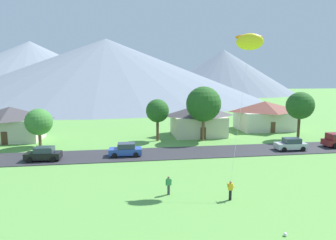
% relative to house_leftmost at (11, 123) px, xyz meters
% --- Properties ---
extents(road_strip, '(160.00, 6.34, 0.08)m').
position_rel_house_leftmost_xyz_m(road_strip, '(24.00, -11.64, -2.80)').
color(road_strip, '#2D2D33').
rests_on(road_strip, ground).
extents(mountain_far_west_ridge, '(127.95, 127.95, 30.16)m').
position_rel_house_leftmost_xyz_m(mountain_far_west_ridge, '(-36.48, 138.78, 12.24)').
color(mountain_far_west_ridge, gray).
rests_on(mountain_far_west_ridge, ground).
extents(mountain_west_ridge, '(138.13, 138.13, 26.75)m').
position_rel_house_leftmost_xyz_m(mountain_west_ridge, '(10.39, 90.09, 10.53)').
color(mountain_west_ridge, slate).
rests_on(mountain_west_ridge, ground).
extents(mountain_east_ridge, '(106.23, 106.23, 22.37)m').
position_rel_house_leftmost_xyz_m(mountain_east_ridge, '(20.12, 109.55, 8.34)').
color(mountain_east_ridge, '#8E939E').
rests_on(mountain_east_ridge, ground).
extents(mountain_central_ridge, '(80.55, 80.55, 24.72)m').
position_rel_house_leftmost_xyz_m(mountain_central_ridge, '(75.40, 116.76, 9.52)').
color(mountain_central_ridge, slate).
rests_on(mountain_central_ridge, ground).
extents(house_leftmost, '(9.78, 6.53, 5.49)m').
position_rel_house_leftmost_xyz_m(house_leftmost, '(0.00, 0.00, 0.00)').
color(house_leftmost, beige).
rests_on(house_leftmost, ground).
extents(house_left_center, '(10.77, 7.60, 5.49)m').
position_rel_house_leftmost_xyz_m(house_left_center, '(44.87, 3.29, 0.00)').
color(house_left_center, beige).
rests_on(house_left_center, ground).
extents(house_right_center, '(9.48, 7.58, 5.34)m').
position_rel_house_leftmost_xyz_m(house_right_center, '(30.78, -0.21, -0.08)').
color(house_right_center, beige).
rests_on(house_right_center, ground).
extents(tree_near_left, '(3.90, 3.90, 5.68)m').
position_rel_house_leftmost_xyz_m(tree_near_left, '(5.69, -5.13, 0.87)').
color(tree_near_left, brown).
rests_on(tree_near_left, ground).
extents(tree_left_of_center, '(3.70, 3.70, 6.72)m').
position_rel_house_leftmost_xyz_m(tree_left_of_center, '(23.28, -3.54, 1.98)').
color(tree_left_of_center, brown).
rests_on(tree_left_of_center, ground).
extents(tree_center, '(4.42, 4.42, 7.80)m').
position_rel_house_leftmost_xyz_m(tree_center, '(46.26, -5.99, 2.72)').
color(tree_center, '#4C3823').
rests_on(tree_center, ground).
extents(tree_near_right, '(5.58, 5.58, 8.73)m').
position_rel_house_leftmost_xyz_m(tree_near_right, '(30.52, -4.61, 3.08)').
color(tree_near_right, brown).
rests_on(tree_near_right, ground).
extents(parked_car_blue_mid_west, '(4.26, 2.19, 1.68)m').
position_rel_house_leftmost_xyz_m(parked_car_blue_mid_west, '(18.12, -12.16, -1.98)').
color(parked_car_blue_mid_west, '#2847A8').
rests_on(parked_car_blue_mid_west, road_strip).
extents(parked_car_black_mid_east, '(4.28, 2.23, 1.68)m').
position_rel_house_leftmost_xyz_m(parked_car_black_mid_east, '(8.11, -12.77, -1.98)').
color(parked_car_black_mid_east, black).
rests_on(parked_car_black_mid_east, road_strip).
extents(parked_car_silver_east_end, '(4.28, 2.24, 1.68)m').
position_rel_house_leftmost_xyz_m(parked_car_silver_east_end, '(41.07, -12.49, -1.98)').
color(parked_car_silver_east_end, '#B7BCC1').
rests_on(parked_car_silver_east_end, road_strip).
extents(kite_flyer_with_kite, '(5.05, 5.87, 14.51)m').
position_rel_house_leftmost_xyz_m(kite_flyer_with_kite, '(30.03, -22.40, 10.48)').
color(kite_flyer_with_kite, black).
rests_on(kite_flyer_with_kite, ground).
extents(watcher_person, '(0.56, 0.24, 1.68)m').
position_rel_house_leftmost_xyz_m(watcher_person, '(21.80, -25.26, -1.96)').
color(watcher_person, '#3D3D42').
rests_on(watcher_person, ground).
extents(soccer_ball, '(0.24, 0.24, 0.24)m').
position_rel_house_leftmost_xyz_m(soccer_ball, '(28.40, -33.15, -2.72)').
color(soccer_ball, white).
rests_on(soccer_ball, ground).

